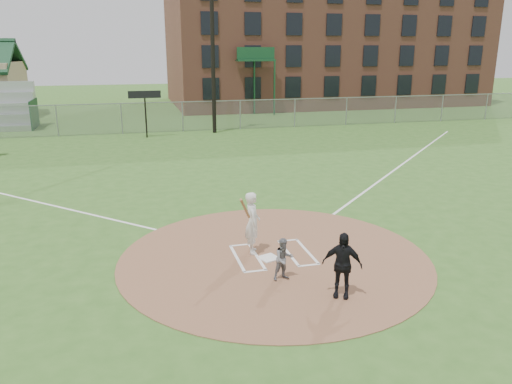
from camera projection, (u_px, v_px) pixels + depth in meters
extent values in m
plane|color=#335F20|center=(274.00, 258.00, 13.57)|extent=(140.00, 140.00, 0.00)
cylinder|color=#8F6043|center=(274.00, 257.00, 13.56)|extent=(8.40, 8.40, 0.02)
cube|color=white|center=(269.00, 258.00, 13.46)|extent=(0.60, 0.60, 0.03)
cube|color=white|center=(400.00, 166.00, 24.09)|extent=(17.04, 17.04, 0.01)
imported|color=slate|center=(284.00, 259.00, 12.12)|extent=(0.58, 0.49, 1.06)
imported|color=black|center=(342.00, 265.00, 11.22)|extent=(0.97, 0.77, 1.54)
cube|color=white|center=(237.00, 258.00, 13.46)|extent=(0.08, 1.80, 0.01)
cube|color=white|center=(257.00, 256.00, 13.59)|extent=(0.08, 1.80, 0.01)
cube|color=white|center=(240.00, 245.00, 14.36)|extent=(0.62, 0.08, 0.01)
cube|color=white|center=(255.00, 271.00, 12.69)|extent=(0.62, 0.08, 0.01)
cube|color=white|center=(307.00, 251.00, 13.94)|extent=(0.08, 1.80, 0.01)
cube|color=white|center=(288.00, 253.00, 13.81)|extent=(0.08, 1.80, 0.01)
cube|color=white|center=(288.00, 240.00, 14.71)|extent=(0.62, 0.08, 0.01)
cube|color=white|center=(309.00, 265.00, 13.03)|extent=(0.62, 0.08, 0.01)
imported|color=silver|center=(253.00, 223.00, 13.64)|extent=(0.50, 0.68, 1.73)
cylinder|color=#905F39|center=(245.00, 208.00, 13.04)|extent=(0.41, 0.53, 0.70)
cube|color=slate|center=(183.00, 117.00, 33.76)|extent=(56.00, 0.03, 2.00)
cube|color=gray|center=(182.00, 102.00, 33.48)|extent=(56.00, 0.06, 0.06)
cube|color=gray|center=(183.00, 117.00, 33.76)|extent=(56.08, 0.08, 2.00)
cube|color=#194728|center=(34.00, 114.00, 35.27)|extent=(0.08, 3.20, 2.00)
cube|color=#995442|center=(320.00, 27.00, 50.65)|extent=(30.00, 16.00, 15.00)
cube|color=black|center=(353.00, 25.00, 43.16)|extent=(26.60, 0.10, 12.20)
cube|color=#194728|center=(256.00, 60.00, 41.28)|extent=(3.20, 1.00, 0.15)
cube|color=#194728|center=(254.00, 87.00, 42.37)|extent=(0.12, 0.12, 4.50)
cube|color=#194728|center=(274.00, 88.00, 41.85)|extent=(0.12, 0.12, 4.50)
cube|color=#194728|center=(256.00, 53.00, 41.13)|extent=(3.20, 0.08, 1.00)
cylinder|color=black|center=(212.00, 40.00, 31.91)|extent=(0.26, 0.26, 12.00)
cylinder|color=black|center=(146.00, 117.00, 31.40)|extent=(0.10, 0.10, 2.60)
cube|color=black|center=(144.00, 94.00, 31.01)|extent=(2.00, 0.10, 0.45)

